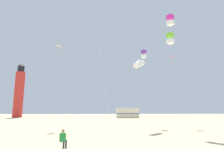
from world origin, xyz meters
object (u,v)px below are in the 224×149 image
Objects in this scene: kite_diamond_orange at (59,49)px; kite_box_magenta at (170,20)px; kite_flyer_standing at (63,138)px; kite_tube_white at (139,64)px; kite_box_violet at (144,54)px; lighthouse_distant at (19,92)px; rv_van_cream at (127,113)px; kite_diamond_rainbow at (172,59)px; kite_box_lime at (170,39)px.

kite_box_magenta is at bearing -25.05° from kite_diamond_orange.
kite_diamond_orange reaches higher than kite_flyer_standing.
kite_diamond_orange is 1.29× the size of kite_tube_white.
kite_flyer_standing is at bearing -120.07° from kite_box_violet.
lighthouse_distant reaches higher than kite_diamond_orange.
kite_diamond_orange is 1.71× the size of rv_van_cream.
kite_box_violet is 0.66× the size of lighthouse_distant.
kite_box_violet is 1.09× the size of kite_diamond_rainbow.
kite_flyer_standing is 20.05m from kite_box_violet.
kite_box_violet is 1.01× the size of kite_diamond_orange.
lighthouse_distant reaches higher than kite_diamond_rainbow.
kite_diamond_rainbow is at bearing 33.80° from kite_tube_white.
kite_box_lime is 53.47m from lighthouse_distant.
kite_flyer_standing is 14.63m from kite_box_lime.
kite_box_magenta is at bearing -89.23° from rv_van_cream.
kite_box_magenta is 1.94× the size of rv_van_cream.
kite_box_lime reaches higher than rv_van_cream.
kite_diamond_rainbow reaches higher than kite_tube_white.
lighthouse_distant is at bearing 127.87° from kite_box_magenta.
kite_diamond_rainbow is 30.34m from rv_van_cream.
kite_box_lime is 5.17m from kite_tube_white.
lighthouse_distant reaches higher than rv_van_cream.
kite_box_lime is at bearing -111.75° from kite_diamond_rainbow.
kite_diamond_rainbow is (3.17, 7.95, -0.09)m from kite_box_lime.
kite_flyer_standing is 44.48m from rv_van_cream.
kite_box_violet is at bearing 168.46° from kite_diamond_rainbow.
kite_box_lime is 1.00× the size of kite_diamond_rainbow.
kite_box_violet is at bearing -46.78° from lighthouse_distant.
kite_diamond_orange is (-3.43, 12.84, 9.78)m from kite_flyer_standing.
kite_diamond_orange is at bearing -112.72° from rv_van_cream.
kite_flyer_standing is 14.57m from kite_tube_white.
kite_flyer_standing is 0.11× the size of kite_diamond_rainbow.
kite_box_magenta reaches higher than kite_flyer_standing.
kite_diamond_orange is at bearing -169.65° from kite_box_violet.
lighthouse_distant reaches higher than kite_box_violet.
lighthouse_distant is (-29.95, 38.29, -0.10)m from kite_tube_white.
lighthouse_distant reaches higher than kite_flyer_standing.
lighthouse_distant is (-35.64, 34.49, -1.80)m from kite_diamond_rainbow.
kite_box_lime is (9.55, 6.30, 9.12)m from kite_flyer_standing.
kite_diamond_orange is (-12.98, 6.55, 0.66)m from kite_box_lime.
kite_diamond_rainbow is 8.46m from kite_box_magenta.
kite_tube_white is at bearing -109.54° from kite_flyer_standing.
kite_box_magenta reaches higher than kite_diamond_rainbow.
kite_diamond_orange is at bearing 153.24° from kite_box_lime.
kite_box_lime is 37.95m from rv_van_cream.
kite_diamond_rainbow is 1.19× the size of kite_tube_white.
lighthouse_distant is 34.04m from rv_van_cream.
kite_box_lime is 14.55m from kite_diamond_orange.
kite_tube_white is at bearing -51.97° from lighthouse_distant.
rv_van_cream is at bearing -9.33° from lighthouse_distant.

